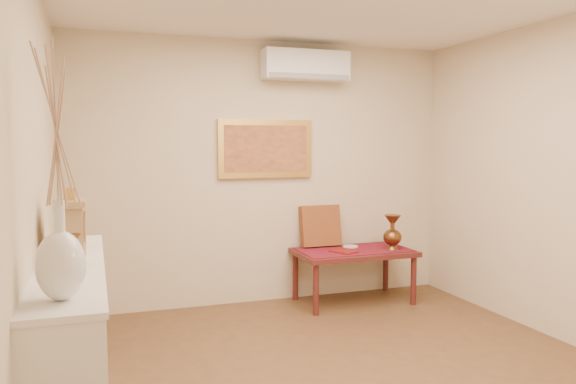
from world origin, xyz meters
name	(u,v)px	position (x,y,z in m)	size (l,w,h in m)	color
wall_back	(265,173)	(0.00, 2.25, 1.35)	(4.00, 0.02, 2.70)	beige
wall_left	(33,200)	(-2.00, 0.00, 1.35)	(0.02, 4.50, 2.70)	beige
white_vase	(57,173)	(-1.83, -0.76, 1.53)	(0.21, 0.21, 1.10)	silver
candlestick	(66,264)	(-1.82, -0.54, 1.09)	(0.11, 0.11, 0.22)	silver
brass_urn_small	(72,246)	(-1.80, -0.09, 1.10)	(0.11, 0.11, 0.24)	brown
table_cloth	(354,250)	(0.85, 1.88, 0.55)	(1.14, 0.59, 0.01)	maroon
brass_urn_tall	(392,228)	(1.23, 1.76, 0.78)	(0.19, 0.19, 0.44)	brown
plate	(350,246)	(0.87, 2.01, 0.56)	(0.16, 0.16, 0.01)	silver
menu	(343,251)	(0.69, 1.78, 0.56)	(0.18, 0.25, 0.01)	maroon
cushion	(320,226)	(0.59, 2.16, 0.78)	(0.44, 0.10, 0.44)	#5E1912
display_ledge	(72,349)	(-1.82, 0.00, 0.49)	(0.37, 2.02, 0.98)	white
mantel_clock	(72,227)	(-1.82, 0.27, 1.15)	(0.17, 0.36, 0.41)	tan
wooden_chest	(73,229)	(-1.82, 0.51, 1.10)	(0.16, 0.21, 0.24)	tan
low_table	(354,256)	(0.85, 1.88, 0.48)	(1.20, 0.70, 0.55)	#531C19
painting	(266,149)	(0.00, 2.22, 1.60)	(1.00, 0.06, 0.60)	#C2903E
ac_unit	(306,66)	(0.40, 2.12, 2.45)	(0.90, 0.25, 0.30)	silver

